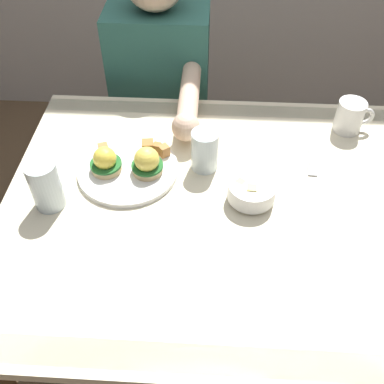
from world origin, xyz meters
The scene contains 9 objects.
ground_plane centered at (0.00, 0.00, 0.00)m, with size 6.00×6.00×0.00m, color brown.
dining_table centered at (0.00, 0.00, 0.63)m, with size 1.20×0.90×0.74m.
eggs_benedict_plate centered at (-0.29, 0.10, 0.76)m, with size 0.27×0.27×0.09m.
fruit_bowl centered at (0.03, 0.02, 0.77)m, with size 0.12×0.12×0.06m.
coffee_mug centered at (0.32, 0.32, 0.79)m, with size 0.11×0.08×0.09m.
fork centered at (0.20, 0.18, 0.74)m, with size 0.03×0.16×0.00m.
water_glass_near centered at (-0.47, -0.02, 0.80)m, with size 0.08×0.08×0.13m.
water_glass_extra centered at (-0.09, 0.14, 0.79)m, with size 0.07×0.07×0.11m.
diner_person centered at (-0.27, 0.60, 0.65)m, with size 0.34×0.54×1.14m.
Camera 1 is at (-0.08, -0.75, 1.57)m, focal length 41.65 mm.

